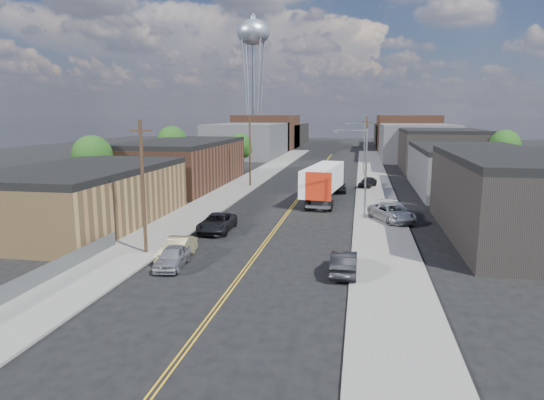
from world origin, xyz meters
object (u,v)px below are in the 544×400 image
at_px(car_left_c, 217,223).
at_px(car_right_lot_c, 368,182).
at_px(car_right_lot_b, 395,210).
at_px(car_left_a, 172,257).
at_px(car_right_oncoming, 344,263).
at_px(car_left_b, 177,249).
at_px(car_right_lot_a, 392,213).
at_px(semi_truck, 324,180).
at_px(car_ahead_truck, 337,187).
at_px(water_tower, 253,37).

bearing_deg(car_left_c, car_right_lot_c, 63.33).
bearing_deg(car_right_lot_b, car_left_a, -142.07).
xyz_separation_m(car_left_c, car_right_oncoming, (11.60, -9.79, -0.01)).
relative_size(car_left_b, car_right_lot_a, 0.80).
bearing_deg(car_left_c, car_right_oncoming, -41.52).
xyz_separation_m(semi_truck, car_right_oncoming, (3.46, -28.04, -1.68)).
bearing_deg(semi_truck, car_right_oncoming, -75.90).
height_order(car_left_c, car_ahead_truck, car_left_c).
bearing_deg(car_left_b, car_right_lot_b, 44.36).
distance_m(car_left_c, car_right_oncoming, 15.18).
bearing_deg(car_right_oncoming, car_left_c, -40.25).
height_order(car_left_a, car_right_lot_b, car_right_lot_b).
bearing_deg(car_left_a, car_ahead_truck, 69.56).
xyz_separation_m(car_left_a, car_left_b, (-0.39, 1.83, 0.04)).
distance_m(car_left_a, car_left_c, 10.50).
distance_m(car_right_oncoming, car_right_lot_c, 38.51).
relative_size(car_left_a, car_left_c, 0.76).
height_order(semi_truck, car_right_oncoming, semi_truck).
relative_size(semi_truck, car_right_lot_c, 3.99).
xyz_separation_m(semi_truck, car_ahead_truck, (1.36, 5.96, -1.78)).
xyz_separation_m(car_left_b, car_right_lot_b, (16.39, 16.84, 0.13)).
distance_m(car_right_lot_b, car_right_lot_c, 20.65).
bearing_deg(car_left_b, car_right_lot_a, 42.09).
relative_size(car_right_oncoming, car_right_lot_a, 0.81).
bearing_deg(car_right_lot_a, car_ahead_truck, 83.25).
xyz_separation_m(car_right_lot_b, car_right_lot_c, (-2.44, 20.50, -0.04)).
xyz_separation_m(car_left_b, car_right_lot_a, (15.99, 15.18, 0.19)).
height_order(semi_truck, car_right_lot_c, semi_truck).
bearing_deg(car_right_lot_b, semi_truck, 116.48).
bearing_deg(car_right_lot_c, car_left_c, -95.75).
bearing_deg(car_right_lot_b, car_right_lot_a, -114.98).
height_order(car_right_lot_a, car_ahead_truck, car_right_lot_a).
relative_size(water_tower, car_left_c, 6.45).
xyz_separation_m(car_left_b, car_right_oncoming, (11.99, -1.12, 0.01)).
relative_size(car_right_lot_b, car_ahead_truck, 1.06).
xyz_separation_m(water_tower, car_left_c, (17.00, -92.21, -29.85)).
relative_size(car_left_b, car_right_oncoming, 0.99).
bearing_deg(car_right_oncoming, car_right_lot_c, -93.02).
height_order(car_right_oncoming, car_ahead_truck, car_right_oncoming).
height_order(water_tower, semi_truck, water_tower).
relative_size(car_right_lot_a, car_ahead_truck, 1.20).
xyz_separation_m(water_tower, car_ahead_truck, (26.50, -68.00, -29.96)).
distance_m(car_right_lot_c, car_ahead_truck, 6.03).
height_order(car_right_lot_c, car_ahead_truck, car_right_lot_c).
distance_m(car_right_lot_a, car_ahead_truck, 18.73).
xyz_separation_m(car_right_lot_a, car_right_lot_c, (-2.04, 22.17, -0.10)).
bearing_deg(car_right_lot_c, car_left_b, -90.92).
distance_m(semi_truck, car_right_lot_b, 12.87).
bearing_deg(car_ahead_truck, car_left_a, -109.53).
distance_m(semi_truck, car_ahead_truck, 6.37).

